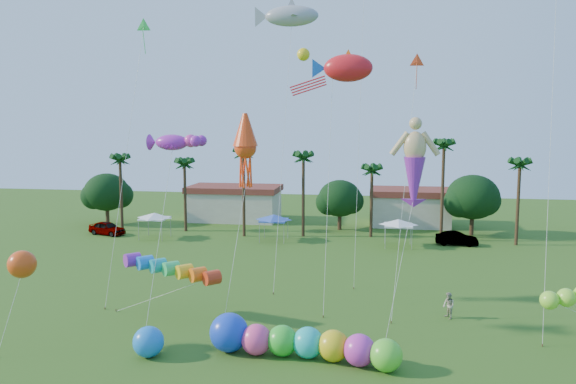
# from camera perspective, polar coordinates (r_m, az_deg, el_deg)

# --- Properties ---
(tree_line) EXTENTS (69.46, 8.91, 11.00)m
(tree_line) POSITION_cam_1_polar(r_m,az_deg,el_deg) (69.99, 7.33, -0.58)
(tree_line) COLOR #3A2819
(tree_line) RESTS_ON ground
(buildings_row) EXTENTS (35.00, 7.00, 4.00)m
(buildings_row) POSITION_cam_1_polar(r_m,az_deg,el_deg) (76.73, 2.48, -1.59)
(buildings_row) COLOR beige
(buildings_row) RESTS_ON ground
(tent_row) EXTENTS (31.00, 4.00, 0.60)m
(tent_row) POSITION_cam_1_polar(r_m,az_deg,el_deg) (63.70, -1.56, -2.66)
(tent_row) COLOR white
(tent_row) RESTS_ON ground
(car_a) EXTENTS (5.11, 3.27, 1.62)m
(car_a) POSITION_cam_1_polar(r_m,az_deg,el_deg) (71.54, -17.90, -3.51)
(car_a) COLOR #4C4C54
(car_a) RESTS_ON ground
(car_b) EXTENTS (4.66, 1.91, 1.50)m
(car_b) POSITION_cam_1_polar(r_m,az_deg,el_deg) (65.00, 16.76, -4.55)
(car_b) COLOR #4C4C54
(car_b) RESTS_ON ground
(spectator_b) EXTENTS (1.01, 1.10, 1.82)m
(spectator_b) POSITION_cam_1_polar(r_m,az_deg,el_deg) (40.94, 16.00, -11.04)
(spectator_b) COLOR #A19F86
(spectator_b) RESTS_ON ground
(caterpillar_inflatable) EXTENTS (11.29, 3.44, 2.30)m
(caterpillar_inflatable) POSITION_cam_1_polar(r_m,az_deg,el_deg) (33.18, 0.79, -15.00)
(caterpillar_inflatable) COLOR #F9418B
(caterpillar_inflatable) RESTS_ON ground
(blue_ball) EXTENTS (1.79, 1.79, 1.79)m
(blue_ball) POSITION_cam_1_polar(r_m,az_deg,el_deg) (34.36, -14.00, -14.55)
(blue_ball) COLOR blue
(blue_ball) RESTS_ON ground
(rainbow_tube) EXTENTS (9.08, 4.86, 3.72)m
(rainbow_tube) POSITION_cam_1_polar(r_m,az_deg,el_deg) (38.48, -10.32, -8.45)
(rainbow_tube) COLOR red
(rainbow_tube) RESTS_ON ground
(green_worm) EXTENTS (9.82, 2.08, 3.46)m
(green_worm) POSITION_cam_1_polar(r_m,az_deg,el_deg) (37.89, 25.03, -9.93)
(green_worm) COLOR #91EB34
(green_worm) RESTS_ON ground
(orange_ball_kite) EXTENTS (1.99, 2.59, 5.96)m
(orange_ball_kite) POSITION_cam_1_polar(r_m,az_deg,el_deg) (36.78, -25.40, -6.66)
(orange_ball_kite) COLOR #F04813
(orange_ball_kite) RESTS_ON ground
(merman_kite) EXTENTS (2.95, 4.27, 13.28)m
(merman_kite) POSITION_cam_1_polar(r_m,az_deg,el_deg) (36.98, 12.71, 2.33)
(merman_kite) COLOR tan
(merman_kite) RESTS_ON ground
(fish_kite) EXTENTS (5.59, 5.81, 18.55)m
(fish_kite) POSITION_cam_1_polar(r_m,az_deg,el_deg) (42.24, 6.12, 12.41)
(fish_kite) COLOR red
(fish_kite) RESTS_ON ground
(shark_kite) EXTENTS (6.29, 7.87, 23.61)m
(shark_kite) POSITION_cam_1_polar(r_m,az_deg,el_deg) (50.12, 0.37, 17.44)
(shark_kite) COLOR #969AA3
(shark_kite) RESTS_ON ground
(squid_kite) EXTENTS (2.27, 6.03, 14.27)m
(squid_kite) POSITION_cam_1_polar(r_m,az_deg,el_deg) (41.99, -4.35, 4.52)
(squid_kite) COLOR #FF4214
(squid_kite) RESTS_ON ground
(lobster_kite) EXTENTS (4.23, 4.81, 12.92)m
(lobster_kite) POSITION_cam_1_polar(r_m,az_deg,el_deg) (36.51, -11.70, 4.95)
(lobster_kite) COLOR purple
(lobster_kite) RESTS_ON ground
(delta_kite_red) EXTENTS (2.18, 5.07, 18.39)m
(delta_kite_red) POSITION_cam_1_polar(r_m,az_deg,el_deg) (42.14, 12.93, 12.37)
(delta_kite_red) COLOR #F2421A
(delta_kite_red) RESTS_ON ground
(delta_kite_green) EXTENTS (2.25, 4.96, 21.34)m
(delta_kite_green) POSITION_cam_1_polar(r_m,az_deg,el_deg) (45.59, -14.53, 15.54)
(delta_kite_green) COLOR #34DF4C
(delta_kite_green) RESTS_ON ground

